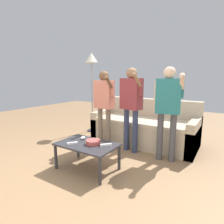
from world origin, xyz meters
TOP-DOWN VIEW (x-y plane):
  - ground_plane at (0.00, 0.00)m, footprint 12.00×12.00m
  - couch at (0.11, 1.47)m, footprint 2.03×0.90m
  - coffee_table at (-0.14, -0.04)m, footprint 0.86×0.54m
  - snack_bowl at (-0.05, -0.01)m, footprint 0.20×0.20m
  - game_remote_nunchuk at (-0.31, 0.06)m, footprint 0.06×0.09m
  - floor_lamp at (-1.32, 1.58)m, footprint 0.30×0.30m
  - player_left at (-0.46, 0.85)m, footprint 0.42×0.32m
  - player_center at (0.08, 0.90)m, footprint 0.43×0.38m
  - player_right at (0.72, 0.86)m, footprint 0.47×0.33m
  - game_remote_wand_near at (0.14, 0.02)m, footprint 0.13×0.14m
  - game_remote_wand_far at (-0.29, -0.18)m, footprint 0.12×0.14m

SIDE VIEW (x-z plane):
  - ground_plane at x=0.00m, z-range 0.00..0.00m
  - couch at x=0.11m, z-range -0.13..0.74m
  - coffee_table at x=-0.14m, z-range 0.14..0.53m
  - game_remote_wand_near at x=0.14m, z-range 0.38..0.42m
  - game_remote_wand_far at x=-0.29m, z-range 0.39..0.42m
  - game_remote_nunchuk at x=-0.31m, z-range 0.38..0.44m
  - snack_bowl at x=-0.05m, z-range 0.39..0.45m
  - player_left at x=-0.46m, z-range 0.18..1.61m
  - player_right at x=0.72m, z-range 0.19..1.66m
  - player_center at x=0.08m, z-range 0.19..1.66m
  - floor_lamp at x=-1.32m, z-range 0.65..2.54m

